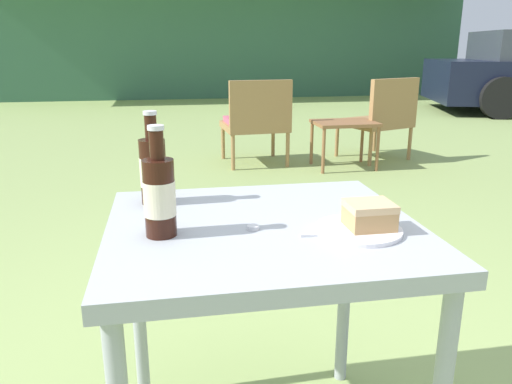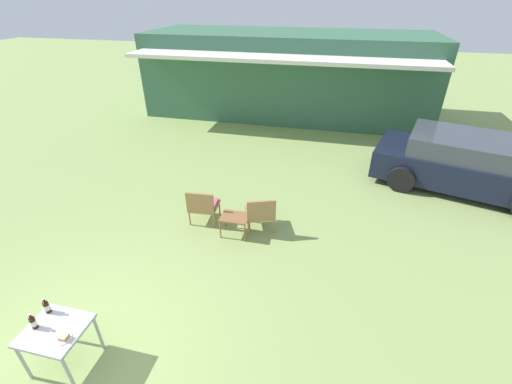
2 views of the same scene
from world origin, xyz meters
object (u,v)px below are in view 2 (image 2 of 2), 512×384
at_px(wicker_chair_plain, 260,212).
at_px(wicker_chair_cushioned, 203,205).
at_px(garden_side_table, 235,219).
at_px(cake_on_plate, 63,338).
at_px(cola_bottle_far, 33,322).
at_px(parked_car, 464,163).
at_px(cola_bottle_near, 47,307).
at_px(patio_table, 56,333).

bearing_deg(wicker_chair_plain, wicker_chair_cushioned, -21.22).
relative_size(wicker_chair_cushioned, garden_side_table, 1.44).
relative_size(wicker_chair_plain, garden_side_table, 1.44).
distance_m(cake_on_plate, cola_bottle_far, 0.47).
bearing_deg(garden_side_table, wicker_chair_cushioned, 160.58).
relative_size(parked_car, cola_bottle_near, 18.25).
bearing_deg(cake_on_plate, cola_bottle_near, 147.39).
xyz_separation_m(wicker_chair_plain, garden_side_table, (-0.47, -0.26, -0.05)).
bearing_deg(cola_bottle_far, cake_on_plate, -7.34).
bearing_deg(garden_side_table, cake_on_plate, -109.39).
xyz_separation_m(garden_side_table, cola_bottle_near, (-1.65, -3.03, 0.41)).
bearing_deg(wicker_chair_cushioned, cola_bottle_near, 71.20).
relative_size(garden_side_table, patio_table, 0.75).
height_order(wicker_chair_cushioned, cola_bottle_near, cola_bottle_near).
relative_size(cake_on_plate, cola_bottle_near, 0.80).
height_order(wicker_chair_cushioned, wicker_chair_plain, same).
bearing_deg(cake_on_plate, wicker_chair_plain, 65.46).
height_order(parked_car, garden_side_table, parked_car).
bearing_deg(wicker_chair_plain, cola_bottle_far, 38.96).
bearing_deg(parked_car, wicker_chair_plain, -130.87).
xyz_separation_m(cake_on_plate, cola_bottle_far, (-0.46, 0.06, 0.07)).
bearing_deg(cake_on_plate, parked_car, 46.96).
relative_size(wicker_chair_plain, patio_table, 1.09).
xyz_separation_m(parked_car, patio_table, (-6.35, -6.47, -0.04)).
distance_m(wicker_chair_plain, cola_bottle_far, 4.12).
xyz_separation_m(wicker_chair_plain, cola_bottle_far, (-2.10, -3.53, 0.35)).
relative_size(wicker_chair_cushioned, wicker_chair_plain, 1.00).
height_order(parked_car, cola_bottle_near, parked_car).
height_order(cake_on_plate, cola_bottle_near, cola_bottle_near).
height_order(wicker_chair_cushioned, patio_table, wicker_chair_cushioned).
distance_m(wicker_chair_plain, cola_bottle_near, 3.93).
height_order(parked_car, cake_on_plate, parked_car).
xyz_separation_m(cake_on_plate, cola_bottle_near, (-0.48, 0.30, 0.07)).
distance_m(wicker_chair_plain, garden_side_table, 0.53).
distance_m(parked_car, garden_side_table, 5.92).
bearing_deg(cola_bottle_near, cake_on_plate, -32.61).
bearing_deg(wicker_chair_plain, cake_on_plate, 45.13).
bearing_deg(garden_side_table, cola_bottle_near, -118.57).
relative_size(wicker_chair_cushioned, cola_bottle_far, 3.24).
bearing_deg(cola_bottle_near, parked_car, 43.46).
xyz_separation_m(parked_car, garden_side_table, (-4.95, -3.23, -0.27)).
height_order(parked_car, wicker_chair_cushioned, parked_car).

